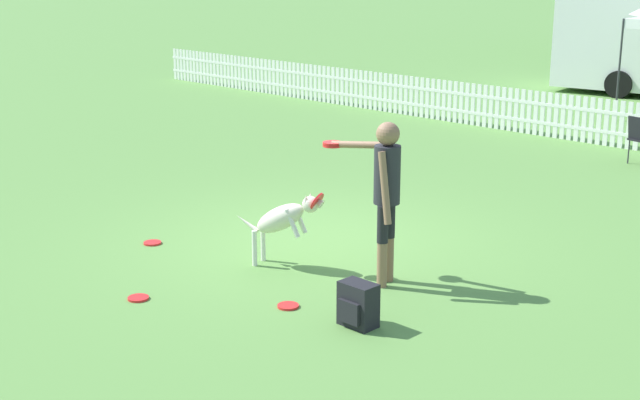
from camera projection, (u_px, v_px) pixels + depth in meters
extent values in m
plane|color=#5B8C42|center=(316.00, 241.00, 11.07)|extent=(240.00, 240.00, 0.00)
cylinder|color=#8C664C|center=(382.00, 265.00, 9.47)|extent=(0.11, 0.11, 0.50)
cylinder|color=black|center=(383.00, 224.00, 9.35)|extent=(0.12, 0.12, 0.41)
cylinder|color=#8C664C|center=(389.00, 259.00, 9.64)|extent=(0.11, 0.11, 0.50)
cylinder|color=black|center=(390.00, 219.00, 9.52)|extent=(0.12, 0.12, 0.41)
cylinder|color=#26262D|center=(387.00, 175.00, 9.30)|extent=(0.36, 0.36, 0.62)
sphere|color=#8C664C|center=(388.00, 134.00, 9.18)|extent=(0.25, 0.25, 0.25)
cylinder|color=#8C664C|center=(385.00, 188.00, 9.12)|extent=(0.22, 0.13, 0.75)
cylinder|color=#8C664C|center=(362.00, 145.00, 9.57)|extent=(0.75, 0.24, 0.14)
cylinder|color=red|center=(332.00, 145.00, 9.77)|extent=(0.22, 0.22, 0.02)
cylinder|color=red|center=(332.00, 143.00, 9.76)|extent=(0.22, 0.22, 0.02)
ellipsoid|color=beige|center=(280.00, 218.00, 10.00)|extent=(0.74, 0.50, 0.54)
ellipsoid|color=white|center=(280.00, 223.00, 10.01)|extent=(0.39, 0.27, 0.26)
sphere|color=beige|center=(310.00, 204.00, 9.78)|extent=(0.18, 0.18, 0.18)
cone|color=beige|center=(317.00, 201.00, 9.74)|extent=(0.19, 0.15, 0.15)
cylinder|color=red|center=(317.00, 201.00, 9.74)|extent=(0.19, 0.25, 0.20)
cone|color=beige|center=(310.00, 196.00, 9.82)|extent=(0.06, 0.06, 0.08)
cone|color=beige|center=(306.00, 199.00, 9.73)|extent=(0.06, 0.06, 0.08)
cylinder|color=white|center=(263.00, 243.00, 10.30)|extent=(0.06, 0.06, 0.42)
cylinder|color=white|center=(255.00, 248.00, 10.12)|extent=(0.06, 0.06, 0.42)
cylinder|color=white|center=(300.00, 219.00, 10.00)|extent=(0.20, 0.11, 0.33)
cylinder|color=white|center=(292.00, 223.00, 9.84)|extent=(0.20, 0.11, 0.33)
cone|color=beige|center=(247.00, 223.00, 10.21)|extent=(0.31, 0.16, 0.22)
cylinder|color=red|center=(152.00, 243.00, 10.95)|extent=(0.22, 0.22, 0.02)
cylinder|color=red|center=(288.00, 306.00, 8.97)|extent=(0.22, 0.22, 0.02)
cylinder|color=red|center=(138.00, 298.00, 9.18)|extent=(0.22, 0.22, 0.02)
cube|color=black|center=(358.00, 304.00, 8.47)|extent=(0.36, 0.23, 0.43)
cube|color=black|center=(349.00, 312.00, 8.39)|extent=(0.25, 0.04, 0.22)
cube|color=white|center=(617.00, 133.00, 16.41)|extent=(27.21, 0.04, 0.06)
cube|color=white|center=(619.00, 114.00, 16.31)|extent=(27.21, 0.04, 0.06)
cube|color=white|center=(175.00, 64.00, 25.52)|extent=(0.09, 0.02, 0.87)
cube|color=white|center=(178.00, 64.00, 25.42)|extent=(0.09, 0.02, 0.87)
cube|color=white|center=(181.00, 65.00, 25.32)|extent=(0.09, 0.02, 0.87)
cube|color=white|center=(185.00, 65.00, 25.22)|extent=(0.09, 0.02, 0.87)
cube|color=white|center=(188.00, 66.00, 25.11)|extent=(0.09, 0.02, 0.87)
cube|color=white|center=(191.00, 66.00, 25.01)|extent=(0.09, 0.02, 0.87)
cube|color=white|center=(194.00, 67.00, 24.91)|extent=(0.09, 0.02, 0.87)
cube|color=white|center=(198.00, 67.00, 24.81)|extent=(0.09, 0.02, 0.87)
cube|color=white|center=(201.00, 67.00, 24.71)|extent=(0.09, 0.02, 0.87)
cube|color=white|center=(204.00, 68.00, 24.61)|extent=(0.09, 0.02, 0.87)
cube|color=white|center=(208.00, 68.00, 24.51)|extent=(0.09, 0.02, 0.87)
cube|color=white|center=(211.00, 69.00, 24.41)|extent=(0.09, 0.02, 0.87)
cube|color=white|center=(215.00, 69.00, 24.31)|extent=(0.09, 0.02, 0.87)
cube|color=white|center=(218.00, 70.00, 24.20)|extent=(0.09, 0.02, 0.87)
cube|color=white|center=(222.00, 70.00, 24.10)|extent=(0.09, 0.02, 0.87)
cube|color=white|center=(225.00, 71.00, 24.00)|extent=(0.09, 0.02, 0.87)
cube|color=white|center=(229.00, 71.00, 23.90)|extent=(0.09, 0.02, 0.87)
cube|color=white|center=(232.00, 72.00, 23.80)|extent=(0.09, 0.02, 0.87)
cube|color=white|center=(236.00, 72.00, 23.70)|extent=(0.09, 0.02, 0.87)
cube|color=white|center=(239.00, 73.00, 23.60)|extent=(0.09, 0.02, 0.87)
cube|color=white|center=(243.00, 73.00, 23.50)|extent=(0.09, 0.02, 0.87)
cube|color=white|center=(247.00, 74.00, 23.39)|extent=(0.09, 0.02, 0.87)
cube|color=white|center=(251.00, 74.00, 23.29)|extent=(0.09, 0.02, 0.87)
cube|color=white|center=(254.00, 75.00, 23.19)|extent=(0.09, 0.02, 0.87)
cube|color=white|center=(258.00, 75.00, 23.09)|extent=(0.09, 0.02, 0.87)
cube|color=white|center=(262.00, 76.00, 22.99)|extent=(0.09, 0.02, 0.87)
cube|color=white|center=(266.00, 76.00, 22.89)|extent=(0.09, 0.02, 0.87)
cube|color=white|center=(270.00, 77.00, 22.79)|extent=(0.09, 0.02, 0.87)
cube|color=white|center=(274.00, 77.00, 22.69)|extent=(0.09, 0.02, 0.87)
cube|color=white|center=(278.00, 78.00, 22.59)|extent=(0.09, 0.02, 0.87)
cube|color=white|center=(282.00, 78.00, 22.48)|extent=(0.09, 0.02, 0.87)
cube|color=white|center=(286.00, 79.00, 22.38)|extent=(0.09, 0.02, 0.87)
cube|color=white|center=(290.00, 80.00, 22.28)|extent=(0.09, 0.02, 0.87)
cube|color=white|center=(294.00, 80.00, 22.18)|extent=(0.09, 0.02, 0.87)
cube|color=white|center=(298.00, 81.00, 22.08)|extent=(0.09, 0.02, 0.87)
cube|color=white|center=(302.00, 81.00, 21.98)|extent=(0.09, 0.02, 0.87)
cube|color=white|center=(307.00, 82.00, 21.88)|extent=(0.09, 0.02, 0.87)
cube|color=white|center=(311.00, 82.00, 21.78)|extent=(0.09, 0.02, 0.87)
cube|color=white|center=(315.00, 83.00, 21.67)|extent=(0.09, 0.02, 0.87)
cube|color=white|center=(320.00, 84.00, 21.57)|extent=(0.09, 0.02, 0.87)
cube|color=white|center=(324.00, 84.00, 21.47)|extent=(0.09, 0.02, 0.87)
cube|color=white|center=(329.00, 85.00, 21.37)|extent=(0.09, 0.02, 0.87)
cube|color=white|center=(333.00, 85.00, 21.27)|extent=(0.09, 0.02, 0.87)
cube|color=white|center=(338.00, 86.00, 21.17)|extent=(0.09, 0.02, 0.87)
cube|color=white|center=(342.00, 87.00, 21.07)|extent=(0.09, 0.02, 0.87)
cube|color=white|center=(347.00, 87.00, 20.97)|extent=(0.09, 0.02, 0.87)
cube|color=white|center=(351.00, 88.00, 20.87)|extent=(0.09, 0.02, 0.87)
cube|color=white|center=(356.00, 89.00, 20.76)|extent=(0.09, 0.02, 0.87)
cube|color=white|center=(361.00, 89.00, 20.66)|extent=(0.09, 0.02, 0.87)
cube|color=white|center=(366.00, 90.00, 20.56)|extent=(0.09, 0.02, 0.87)
cube|color=white|center=(371.00, 91.00, 20.46)|extent=(0.09, 0.02, 0.87)
cube|color=white|center=(375.00, 91.00, 20.36)|extent=(0.09, 0.02, 0.87)
cube|color=white|center=(380.00, 92.00, 20.26)|extent=(0.09, 0.02, 0.87)
cube|color=white|center=(385.00, 93.00, 20.16)|extent=(0.09, 0.02, 0.87)
cube|color=white|center=(391.00, 93.00, 20.06)|extent=(0.09, 0.02, 0.87)
cube|color=white|center=(396.00, 94.00, 19.95)|extent=(0.09, 0.02, 0.87)
cube|color=white|center=(401.00, 95.00, 19.85)|extent=(0.09, 0.02, 0.87)
cube|color=white|center=(406.00, 95.00, 19.75)|extent=(0.09, 0.02, 0.87)
cube|color=white|center=(411.00, 96.00, 19.65)|extent=(0.09, 0.02, 0.87)
cube|color=white|center=(417.00, 97.00, 19.55)|extent=(0.09, 0.02, 0.87)
cube|color=white|center=(422.00, 98.00, 19.45)|extent=(0.09, 0.02, 0.87)
cube|color=white|center=(427.00, 98.00, 19.35)|extent=(0.09, 0.02, 0.87)
cube|color=white|center=(433.00, 99.00, 19.25)|extent=(0.09, 0.02, 0.87)
cube|color=white|center=(438.00, 100.00, 19.14)|extent=(0.09, 0.02, 0.87)
cube|color=white|center=(444.00, 101.00, 19.04)|extent=(0.09, 0.02, 0.87)
cube|color=white|center=(450.00, 101.00, 18.94)|extent=(0.09, 0.02, 0.87)
cube|color=white|center=(455.00, 102.00, 18.84)|extent=(0.09, 0.02, 0.87)
cube|color=white|center=(461.00, 103.00, 18.74)|extent=(0.09, 0.02, 0.87)
cube|color=white|center=(467.00, 104.00, 18.64)|extent=(0.09, 0.02, 0.87)
cube|color=white|center=(473.00, 104.00, 18.54)|extent=(0.09, 0.02, 0.87)
cube|color=white|center=(479.00, 105.00, 18.44)|extent=(0.09, 0.02, 0.87)
cube|color=white|center=(485.00, 106.00, 18.34)|extent=(0.09, 0.02, 0.87)
cube|color=white|center=(491.00, 107.00, 18.23)|extent=(0.09, 0.02, 0.87)
cube|color=white|center=(497.00, 108.00, 18.13)|extent=(0.09, 0.02, 0.87)
cube|color=white|center=(503.00, 109.00, 18.03)|extent=(0.09, 0.02, 0.87)
cube|color=white|center=(510.00, 109.00, 17.93)|extent=(0.09, 0.02, 0.87)
cube|color=white|center=(516.00, 110.00, 17.83)|extent=(0.09, 0.02, 0.87)
cube|color=white|center=(523.00, 111.00, 17.73)|extent=(0.09, 0.02, 0.87)
cube|color=white|center=(529.00, 112.00, 17.63)|extent=(0.09, 0.02, 0.87)
cube|color=white|center=(536.00, 113.00, 17.53)|extent=(0.09, 0.02, 0.87)
cube|color=white|center=(542.00, 114.00, 17.42)|extent=(0.09, 0.02, 0.87)
cube|color=white|center=(549.00, 115.00, 17.32)|extent=(0.09, 0.02, 0.87)
cube|color=white|center=(556.00, 116.00, 17.22)|extent=(0.09, 0.02, 0.87)
cube|color=white|center=(563.00, 117.00, 17.12)|extent=(0.09, 0.02, 0.87)
cube|color=white|center=(570.00, 118.00, 17.02)|extent=(0.09, 0.02, 0.87)
cube|color=white|center=(577.00, 119.00, 16.92)|extent=(0.09, 0.02, 0.87)
cube|color=white|center=(584.00, 120.00, 16.82)|extent=(0.09, 0.02, 0.87)
cube|color=white|center=(592.00, 121.00, 16.72)|extent=(0.09, 0.02, 0.87)
cube|color=white|center=(599.00, 122.00, 16.62)|extent=(0.09, 0.02, 0.87)
cube|color=white|center=(606.00, 123.00, 16.51)|extent=(0.09, 0.02, 0.87)
cube|color=white|center=(614.00, 124.00, 16.41)|extent=(0.09, 0.02, 0.87)
cube|color=white|center=(621.00, 125.00, 16.31)|extent=(0.09, 0.02, 0.87)
cube|color=white|center=(629.00, 126.00, 16.21)|extent=(0.09, 0.02, 0.87)
cube|color=white|center=(637.00, 127.00, 16.11)|extent=(0.09, 0.02, 0.87)
cylinder|color=#333338|center=(629.00, 151.00, 15.15)|extent=(0.02, 0.02, 0.42)
cube|color=black|center=(640.00, 129.00, 14.87)|extent=(0.47, 0.18, 0.40)
cylinder|color=#333338|center=(619.00, 70.00, 18.84)|extent=(0.04, 0.04, 2.16)
cylinder|color=black|center=(619.00, 84.00, 22.13)|extent=(0.70, 0.28, 0.68)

